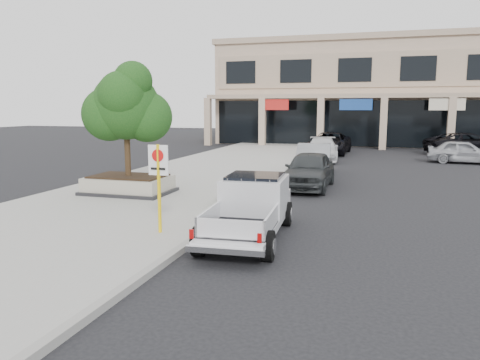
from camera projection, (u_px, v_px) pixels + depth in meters
name	position (u px, v px, depth m)	size (l,w,h in m)	color
ground	(270.00, 230.00, 13.01)	(120.00, 120.00, 0.00)	black
sidewalk	(178.00, 184.00, 20.24)	(8.00, 52.00, 0.15)	gray
curb	(266.00, 189.00, 19.12)	(0.20, 52.00, 0.15)	gray
strip_mall	(443.00, 92.00, 42.10)	(40.55, 12.43, 9.50)	tan
planter	(129.00, 184.00, 17.81)	(3.20, 2.20, 0.68)	black
planter_tree	(131.00, 106.00, 17.46)	(2.90, 2.55, 4.00)	black
no_parking_sign	(159.00, 176.00, 12.00)	(0.55, 0.09, 2.30)	yellow
hedge	(233.00, 191.00, 15.62)	(1.10, 0.99, 0.94)	#204513
pickup_truck	(248.00, 209.00, 12.06)	(1.85, 4.99, 1.57)	silver
curb_car_a	(309.00, 170.00, 19.69)	(1.83, 4.55, 1.55)	#2D3032
curb_car_b	(314.00, 159.00, 23.59)	(1.65, 4.74, 1.56)	gray
curb_car_c	(322.00, 149.00, 29.92)	(2.02, 4.96, 1.44)	silver
curb_car_d	(330.00, 143.00, 34.10)	(2.61, 5.66, 1.57)	black
lot_car_a	(464.00, 152.00, 28.41)	(1.67, 4.16, 1.42)	#A9AAB1
lot_car_d	(468.00, 144.00, 33.19)	(2.66, 5.78, 1.61)	black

